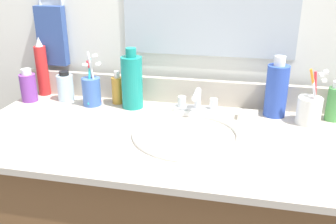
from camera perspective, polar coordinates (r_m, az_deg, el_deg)
The scene contains 17 objects.
countertop at distance 1.13m, azimuth -1.28°, elevation -3.63°, with size 1.17×0.57×0.02m, color #B2A899.
backsplash at distance 1.36m, azimuth 1.35°, elevation 3.32°, with size 1.17×0.02×0.09m, color #B2A899.
back_wall at distance 1.46m, azimuth 1.77°, elevation -0.25°, with size 2.27×0.04×1.30m, color silver.
towel_ring at distance 1.50m, azimuth -17.48°, elevation 15.66°, with size 0.10×0.10×0.01m, color silver.
hand_towel at distance 1.50m, azimuth -17.29°, elevation 11.03°, with size 0.11×0.04×0.22m, color #334C8C.
sink_basin at distance 1.13m, azimuth 3.05°, elevation -4.87°, with size 0.33×0.33×0.11m.
faucet at distance 1.28m, azimuth 4.50°, elevation 1.27°, with size 0.16×0.10×0.08m.
bottle_toner_green at distance 1.31m, azimuth 24.08°, elevation 1.28°, with size 0.05×0.05×0.13m.
bottle_gel_clear at distance 1.43m, azimuth -15.39°, elevation 3.70°, with size 0.06×0.06×0.11m.
bottle_oil_amber at distance 1.36m, azimuth -7.70°, elevation 3.40°, with size 0.04×0.04×0.12m.
bottle_mouthwash_teal at distance 1.30m, azimuth -5.52°, elevation 4.67°, with size 0.07×0.07×0.21m.
bottle_shampoo_blue at distance 1.28m, azimuth 16.24°, elevation 3.28°, with size 0.07×0.07×0.20m.
bottle_spray_red at distance 1.51m, azimuth -18.65°, elevation 6.24°, with size 0.04×0.04×0.22m.
bottle_cream_purple at distance 1.46m, azimuth -20.53°, elevation 3.65°, with size 0.06×0.06×0.12m.
cup_blue_plastic at distance 1.36m, azimuth -11.58°, elevation 3.24°, with size 0.07×0.07×0.19m.
cup_white_ceramic at distance 1.26m, azimuth 20.77°, elevation 0.37°, with size 0.08×0.08×0.18m.
soap_bar at distance 1.25m, azimuth 12.06°, elevation -0.45°, with size 0.06×0.04×0.02m, color white.
Camera 1 is at (0.24, -0.99, 1.20)m, focal length 39.95 mm.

